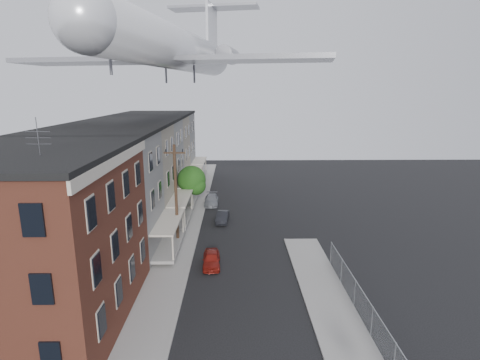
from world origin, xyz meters
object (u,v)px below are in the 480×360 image
object	(u,v)px
car_near	(211,259)
car_mid	(223,217)
street_tree	(193,181)
airplane	(178,48)
car_far	(211,200)
utility_pole	(176,194)

from	to	relation	value
car_near	car_mid	xyz separation A→B (m)	(0.57, 10.11, -0.02)
street_tree	car_near	world-z (taller)	street_tree
street_tree	car_mid	world-z (taller)	street_tree
car_near	airplane	bearing A→B (deg)	108.24
street_tree	car_far	size ratio (longest dim) A/B	1.32
car_mid	car_far	xyz separation A→B (m)	(-1.55, 6.22, 0.02)
street_tree	car_near	xyz separation A→B (m)	(2.89, -14.04, -2.88)
street_tree	car_near	size ratio (longest dim) A/B	1.56
car_far	airplane	bearing A→B (deg)	-106.66
car_far	airplane	size ratio (longest dim) A/B	0.13
car_near	airplane	world-z (taller)	airplane
utility_pole	car_mid	size ratio (longest dim) A/B	2.70
car_mid	street_tree	bearing A→B (deg)	136.02
utility_pole	car_near	world-z (taller)	utility_pole
utility_pole	car_far	distance (m)	13.08
utility_pole	street_tree	bearing A→B (deg)	88.11
street_tree	car_near	distance (m)	14.62
utility_pole	car_mid	distance (m)	8.21
utility_pole	car_near	size ratio (longest dim) A/B	2.70
utility_pole	car_near	distance (m)	6.65
car_near	car_mid	distance (m)	10.12
utility_pole	street_tree	size ratio (longest dim) A/B	1.73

